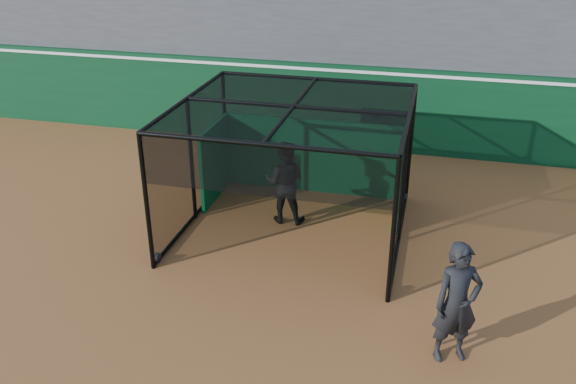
# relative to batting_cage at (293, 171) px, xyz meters

# --- Properties ---
(ground) EXTENTS (120.00, 120.00, 0.00)m
(ground) POSITION_rel_batting_cage_xyz_m (-0.57, -3.00, -1.44)
(ground) COLOR brown
(ground) RESTS_ON ground
(outfield_wall) EXTENTS (50.00, 0.50, 2.50)m
(outfield_wall) POSITION_rel_batting_cage_xyz_m (-0.57, 5.50, -0.15)
(outfield_wall) COLOR #0A381B
(outfield_wall) RESTS_ON ground
(batting_cage) EXTENTS (4.80, 4.60, 2.89)m
(batting_cage) POSITION_rel_batting_cage_xyz_m (0.00, 0.00, 0.00)
(batting_cage) COLOR black
(batting_cage) RESTS_ON ground
(batter) EXTENTS (0.99, 0.80, 1.94)m
(batter) POSITION_rel_batting_cage_xyz_m (-0.29, 0.38, -0.47)
(batter) COLOR black
(batter) RESTS_ON ground
(on_deck_player) EXTENTS (0.89, 0.76, 2.08)m
(on_deck_player) POSITION_rel_batting_cage_xyz_m (3.48, -3.55, -0.40)
(on_deck_player) COLOR black
(on_deck_player) RESTS_ON ground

